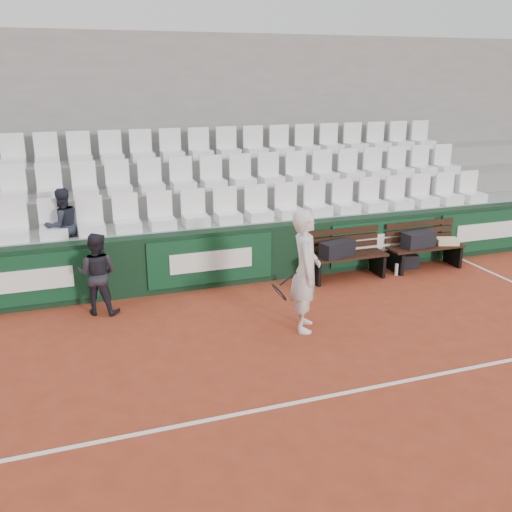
{
  "coord_description": "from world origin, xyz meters",
  "views": [
    {
      "loc": [
        -2.55,
        -5.21,
        3.6
      ],
      "look_at": [
        0.12,
        2.4,
        1.0
      ],
      "focal_mm": 40.0,
      "sensor_mm": 36.0,
      "label": 1
    }
  ],
  "objects_px": {
    "bench_right": "(425,257)",
    "tennis_player": "(305,271)",
    "sports_bag_right": "(418,239)",
    "water_bottle_far": "(396,270)",
    "bench_left": "(346,267)",
    "ball_kid": "(97,274)",
    "sports_bag_left": "(337,249)",
    "water_bottle_near": "(299,283)",
    "sports_bag_ground": "(405,261)",
    "spectator_c": "(60,199)"
  },
  "relations": [
    {
      "from": "bench_right",
      "to": "sports_bag_right",
      "type": "height_order",
      "value": "sports_bag_right"
    },
    {
      "from": "bench_left",
      "to": "ball_kid",
      "type": "bearing_deg",
      "value": -178.38
    },
    {
      "from": "sports_bag_left",
      "to": "ball_kid",
      "type": "relative_size",
      "value": 0.5
    },
    {
      "from": "water_bottle_far",
      "to": "spectator_c",
      "type": "bearing_deg",
      "value": 168.69
    },
    {
      "from": "water_bottle_far",
      "to": "spectator_c",
      "type": "distance_m",
      "value": 6.07
    },
    {
      "from": "water_bottle_far",
      "to": "spectator_c",
      "type": "xyz_separation_m",
      "value": [
        -5.77,
        1.15,
        1.51
      ]
    },
    {
      "from": "spectator_c",
      "to": "bench_left",
      "type": "bearing_deg",
      "value": 146.64
    },
    {
      "from": "sports_bag_ground",
      "to": "sports_bag_left",
      "type": "bearing_deg",
      "value": -173.78
    },
    {
      "from": "sports_bag_left",
      "to": "water_bottle_near",
      "type": "relative_size",
      "value": 2.74
    },
    {
      "from": "bench_left",
      "to": "spectator_c",
      "type": "xyz_separation_m",
      "value": [
        -4.81,
        0.97,
        1.4
      ]
    },
    {
      "from": "sports_bag_right",
      "to": "tennis_player",
      "type": "relative_size",
      "value": 0.35
    },
    {
      "from": "ball_kid",
      "to": "sports_bag_right",
      "type": "bearing_deg",
      "value": -154.74
    },
    {
      "from": "ball_kid",
      "to": "spectator_c",
      "type": "bearing_deg",
      "value": -44.91
    },
    {
      "from": "sports_bag_ground",
      "to": "ball_kid",
      "type": "height_order",
      "value": "ball_kid"
    },
    {
      "from": "ball_kid",
      "to": "spectator_c",
      "type": "distance_m",
      "value": 1.53
    },
    {
      "from": "water_bottle_far",
      "to": "ball_kid",
      "type": "bearing_deg",
      "value": 179.41
    },
    {
      "from": "sports_bag_left",
      "to": "ball_kid",
      "type": "xyz_separation_m",
      "value": [
        -4.18,
        -0.1,
        0.06
      ]
    },
    {
      "from": "bench_right",
      "to": "ball_kid",
      "type": "xyz_separation_m",
      "value": [
        -6.08,
        -0.12,
        0.42
      ]
    },
    {
      "from": "sports_bag_left",
      "to": "ball_kid",
      "type": "distance_m",
      "value": 4.18
    },
    {
      "from": "bench_left",
      "to": "sports_bag_ground",
      "type": "distance_m",
      "value": 1.37
    },
    {
      "from": "sports_bag_ground",
      "to": "ball_kid",
      "type": "relative_size",
      "value": 0.34
    },
    {
      "from": "bench_left",
      "to": "water_bottle_near",
      "type": "bearing_deg",
      "value": -166.71
    },
    {
      "from": "water_bottle_near",
      "to": "spectator_c",
      "type": "relative_size",
      "value": 0.19
    },
    {
      "from": "sports_bag_left",
      "to": "sports_bag_right",
      "type": "relative_size",
      "value": 1.04
    },
    {
      "from": "bench_right",
      "to": "spectator_c",
      "type": "bearing_deg",
      "value": 171.46
    },
    {
      "from": "water_bottle_near",
      "to": "tennis_player",
      "type": "height_order",
      "value": "tennis_player"
    },
    {
      "from": "bench_right",
      "to": "sports_bag_left",
      "type": "xyz_separation_m",
      "value": [
        -1.9,
        -0.02,
        0.36
      ]
    },
    {
      "from": "bench_right",
      "to": "sports_bag_ground",
      "type": "height_order",
      "value": "bench_right"
    },
    {
      "from": "sports_bag_ground",
      "to": "tennis_player",
      "type": "height_order",
      "value": "tennis_player"
    },
    {
      "from": "sports_bag_left",
      "to": "spectator_c",
      "type": "bearing_deg",
      "value": 167.8
    },
    {
      "from": "bench_right",
      "to": "tennis_player",
      "type": "xyz_separation_m",
      "value": [
        -3.29,
        -1.71,
        0.67
      ]
    },
    {
      "from": "tennis_player",
      "to": "water_bottle_near",
      "type": "bearing_deg",
      "value": 69.37
    },
    {
      "from": "bench_left",
      "to": "spectator_c",
      "type": "distance_m",
      "value": 5.11
    },
    {
      "from": "bench_left",
      "to": "ball_kid",
      "type": "height_order",
      "value": "ball_kid"
    },
    {
      "from": "bench_left",
      "to": "sports_bag_left",
      "type": "xyz_separation_m",
      "value": [
        -0.21,
        -0.02,
        0.36
      ]
    },
    {
      "from": "water_bottle_far",
      "to": "spectator_c",
      "type": "height_order",
      "value": "spectator_c"
    },
    {
      "from": "sports_bag_ground",
      "to": "tennis_player",
      "type": "xyz_separation_m",
      "value": [
        -2.96,
        -1.86,
        0.76
      ]
    },
    {
      "from": "tennis_player",
      "to": "spectator_c",
      "type": "relative_size",
      "value": 1.43
    },
    {
      "from": "ball_kid",
      "to": "water_bottle_near",
      "type": "bearing_deg",
      "value": -158.11
    },
    {
      "from": "bench_left",
      "to": "sports_bag_right",
      "type": "xyz_separation_m",
      "value": [
        1.51,
        0.0,
        0.37
      ]
    },
    {
      "from": "bench_left",
      "to": "sports_bag_ground",
      "type": "bearing_deg",
      "value": 6.27
    },
    {
      "from": "bench_right",
      "to": "tennis_player",
      "type": "height_order",
      "value": "tennis_player"
    },
    {
      "from": "sports_bag_ground",
      "to": "water_bottle_far",
      "type": "bearing_deg",
      "value": -141.0
    },
    {
      "from": "water_bottle_near",
      "to": "ball_kid",
      "type": "distance_m",
      "value": 3.38
    },
    {
      "from": "bench_left",
      "to": "sports_bag_ground",
      "type": "xyz_separation_m",
      "value": [
        1.36,
        0.15,
        -0.09
      ]
    },
    {
      "from": "bench_left",
      "to": "water_bottle_near",
      "type": "xyz_separation_m",
      "value": [
        -1.05,
        -0.25,
        -0.11
      ]
    },
    {
      "from": "water_bottle_far",
      "to": "bench_left",
      "type": "bearing_deg",
      "value": 169.3
    },
    {
      "from": "bench_right",
      "to": "water_bottle_near",
      "type": "distance_m",
      "value": 2.75
    },
    {
      "from": "water_bottle_near",
      "to": "tennis_player",
      "type": "xyz_separation_m",
      "value": [
        -0.55,
        -1.46,
        0.78
      ]
    },
    {
      "from": "sports_bag_left",
      "to": "tennis_player",
      "type": "height_order",
      "value": "tennis_player"
    }
  ]
}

